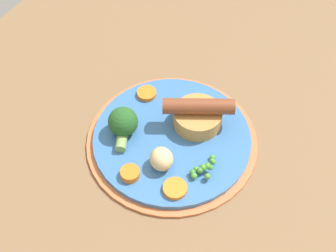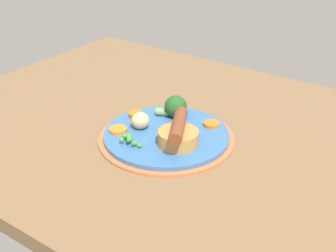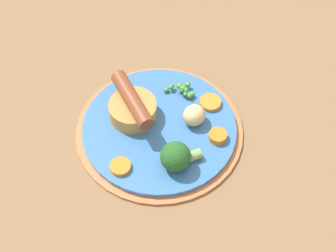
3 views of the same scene
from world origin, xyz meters
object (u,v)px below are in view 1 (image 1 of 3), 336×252
object	(u,v)px
pea_pile	(204,168)
potato_chunk_0	(161,159)
dinner_plate	(172,139)
broccoli_floret_near	(123,123)
carrot_slice_2	(175,188)
carrot_slice_1	(147,93)
carrot_slice_4	(130,173)
sausage_pudding	(198,114)

from	to	relation	value
pea_pile	potato_chunk_0	size ratio (longest dim) A/B	1.42
dinner_plate	broccoli_floret_near	xyz separation A→B (cm)	(-2.95, 7.13, 3.10)
dinner_plate	potato_chunk_0	size ratio (longest dim) A/B	7.22
carrot_slice_2	potato_chunk_0	bearing A→B (deg)	54.03
pea_pile	broccoli_floret_near	world-z (taller)	broccoli_floret_near
potato_chunk_0	carrot_slice_1	world-z (taller)	potato_chunk_0
carrot_slice_4	potato_chunk_0	bearing A→B (deg)	-39.77
potato_chunk_0	carrot_slice_4	distance (cm)	5.12
sausage_pudding	carrot_slice_2	world-z (taller)	sausage_pudding
potato_chunk_0	carrot_slice_2	bearing A→B (deg)	-125.97
pea_pile	carrot_slice_1	size ratio (longest dim) A/B	1.65
dinner_plate	carrot_slice_1	xyz separation A→B (cm)	(5.66, 7.99, 1.20)
sausage_pudding	carrot_slice_2	xyz separation A→B (cm)	(-12.73, -2.79, -1.85)
carrot_slice_1	broccoli_floret_near	bearing A→B (deg)	-174.31
sausage_pudding	carrot_slice_1	size ratio (longest dim) A/B	3.38
potato_chunk_0	carrot_slice_2	distance (cm)	4.89
broccoli_floret_near	carrot_slice_4	distance (cm)	8.46
carrot_slice_2	broccoli_floret_near	bearing A→B (deg)	66.16
sausage_pudding	carrot_slice_4	distance (cm)	14.52
broccoli_floret_near	carrot_slice_1	size ratio (longest dim) A/B	2.01
carrot_slice_2	carrot_slice_1	bearing A→B (deg)	42.99
carrot_slice_2	dinner_plate	bearing A→B (deg)	31.27
pea_pile	carrot_slice_4	world-z (taller)	pea_pile
pea_pile	potato_chunk_0	bearing A→B (deg)	108.66
carrot_slice_1	potato_chunk_0	bearing A→B (deg)	-140.55
pea_pile	broccoli_floret_near	distance (cm)	14.50
carrot_slice_2	carrot_slice_4	size ratio (longest dim) A/B	1.23
pea_pile	carrot_slice_2	xyz separation A→B (cm)	(-4.80, 2.24, -0.62)
carrot_slice_2	pea_pile	bearing A→B (deg)	-25.02
pea_pile	dinner_plate	bearing A→B (deg)	64.19
broccoli_floret_near	carrot_slice_2	xyz separation A→B (cm)	(-5.39, -12.19, -1.90)
broccoli_floret_near	sausage_pudding	bearing A→B (deg)	-76.94
dinner_plate	sausage_pudding	world-z (taller)	sausage_pudding
pea_pile	carrot_slice_2	bearing A→B (deg)	154.98
carrot_slice_2	carrot_slice_4	bearing A→B (deg)	98.72
carrot_slice_1	carrot_slice_2	size ratio (longest dim) A/B	0.92
potato_chunk_0	carrot_slice_4	size ratio (longest dim) A/B	1.30
dinner_plate	carrot_slice_2	xyz separation A→B (cm)	(-8.34, -5.06, 1.21)
dinner_plate	carrot_slice_2	size ratio (longest dim) A/B	7.66
broccoli_floret_near	potato_chunk_0	distance (cm)	8.81
potato_chunk_0	carrot_slice_1	distance (cm)	14.61
broccoli_floret_near	carrot_slice_2	bearing A→B (deg)	-138.75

